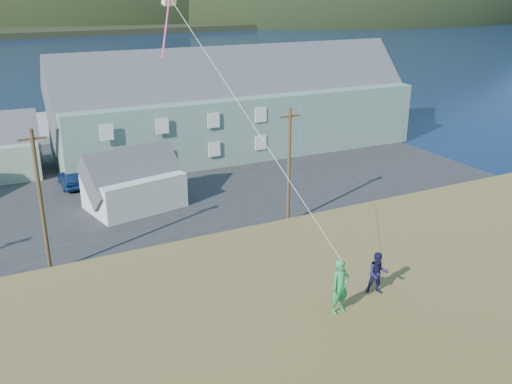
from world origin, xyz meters
TOP-DOWN VIEW (x-y plane):
  - ground at (0.00, 0.00)m, footprint 900.00×900.00m
  - grass_strip at (0.00, -2.00)m, footprint 110.00×8.00m
  - waterfront_lot at (0.00, 17.00)m, footprint 72.00×36.00m
  - far_hills at (35.59, 279.38)m, footprint 760.00×265.00m
  - lodge at (18.32, 21.39)m, footprint 37.85×11.58m
  - shed_white at (3.76, 9.89)m, footprint 8.18×6.20m
  - utility_poles at (-3.89, 1.50)m, footprint 32.25×0.24m
  - kite_flyer_green at (2.46, -19.63)m, footprint 0.71×0.51m
  - kite_flyer_navy at (4.26, -19.23)m, footprint 0.88×0.80m
  - kite_rig at (-0.11, -12.49)m, footprint 1.90×3.98m

SIDE VIEW (x-z plane):
  - ground at x=0.00m, z-range 0.00..0.00m
  - grass_strip at x=0.00m, z-range 0.00..0.10m
  - waterfront_lot at x=0.00m, z-range 0.00..0.12m
  - far_hills at x=35.59m, z-range -69.50..73.50m
  - shed_white at x=3.76m, z-range -0.67..5.21m
  - utility_poles at x=-3.89m, z-range -0.13..9.56m
  - lodge at x=18.32m, z-range -1.53..11.68m
  - kite_flyer_navy at x=4.26m, z-range 7.20..8.68m
  - kite_flyer_green at x=2.46m, z-range 7.20..9.01m
  - kite_rig at x=-0.11m, z-range 10.80..21.69m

